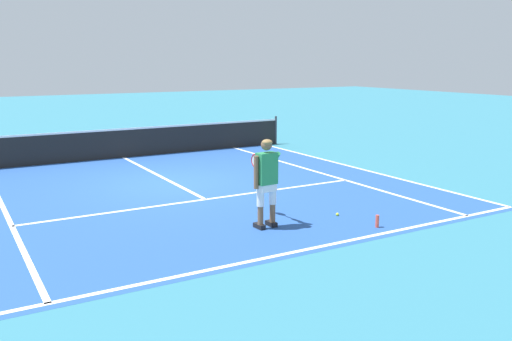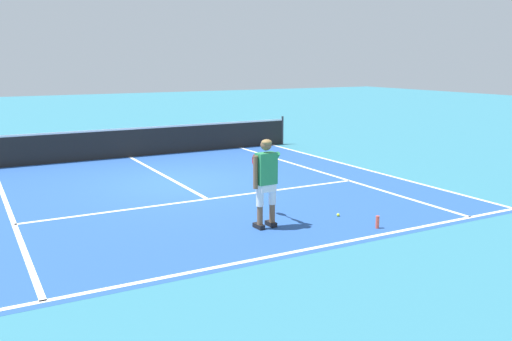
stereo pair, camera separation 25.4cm
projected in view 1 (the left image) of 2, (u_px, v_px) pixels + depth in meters
ground_plane at (173, 183)px, 14.23m from camera, size 80.00×80.00×0.00m
court_inner_surface at (185, 189)px, 13.58m from camera, size 10.98×10.75×0.00m
line_baseline at (304, 250)px, 9.19m from camera, size 10.98×0.10×0.01m
line_service at (205, 199)px, 12.54m from camera, size 8.23×0.10×0.01m
line_centre_service at (157, 175)px, 15.25m from camera, size 0.10×6.40×0.01m
line_singles_left at (5, 211)px, 11.55m from camera, size 0.10×10.35×0.01m
line_singles_right at (318, 172)px, 15.60m from camera, size 0.10×10.35×0.01m
line_doubles_right at (355, 167)px, 16.28m from camera, size 0.10×10.35×0.01m
tennis_net at (123, 143)px, 17.86m from camera, size 11.96×0.08×1.07m
tennis_player at (266, 177)px, 10.26m from camera, size 0.62×1.15×1.71m
tennis_ball_near_feet at (337, 214)px, 11.21m from camera, size 0.07×0.07×0.07m
water_bottle at (377, 221)px, 10.42m from camera, size 0.07×0.07×0.25m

